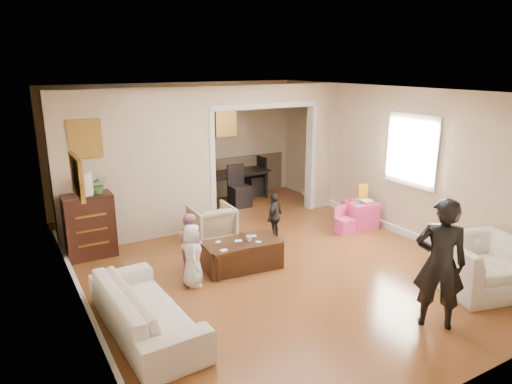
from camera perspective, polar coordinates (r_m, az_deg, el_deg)
floor at (r=7.36m, az=0.79°, el=-8.26°), size 7.00×7.00×0.00m
partition_left at (r=8.03m, az=-14.37°, el=3.06°), size 2.75×0.18×2.60m
partition_right at (r=9.76m, az=7.94°, el=5.58°), size 0.55×0.18×2.60m
partition_header at (r=8.85m, az=1.01°, el=12.04°), size 2.22×0.18×0.35m
window_pane at (r=8.32m, az=18.76°, el=4.90°), size 0.03×0.95×1.10m
framed_art_partition at (r=7.66m, az=-20.40°, el=6.17°), size 0.45×0.03×0.55m
framed_art_sofa_wall at (r=5.36m, az=-21.30°, el=1.80°), size 0.03×0.55×0.40m
framed_art_alcove at (r=10.36m, az=-3.74°, el=8.51°), size 0.45×0.03×0.55m
sofa at (r=5.56m, az=-13.50°, el=-13.81°), size 0.88×2.02×0.58m
armchair_back at (r=7.96m, az=-5.48°, el=-3.93°), size 0.72×0.74×0.65m
armchair_front at (r=6.96m, az=26.05°, el=-8.17°), size 1.32×1.22×0.72m
dresser at (r=7.73m, az=-19.90°, el=-3.98°), size 0.74×0.42×1.02m
table_lamp at (r=7.54m, az=-20.38°, el=0.98°), size 0.22×0.22×0.36m
potted_plant at (r=7.58m, az=-18.87°, el=0.90°), size 0.26×0.22×0.28m
coffee_table at (r=6.98m, az=-1.75°, el=-7.75°), size 1.19×0.70×0.42m
coffee_cup at (r=6.89m, az=-0.84°, el=-5.78°), size 0.10×0.10×0.09m
play_table at (r=8.83m, az=12.73°, el=-2.76°), size 0.59×0.59×0.50m
cereal_box at (r=8.87m, az=13.03°, el=0.00°), size 0.21×0.10×0.30m
cyan_cup at (r=8.65m, az=12.58°, el=-1.13°), size 0.08×0.08×0.08m
toy_block at (r=8.76m, az=11.73°, el=-0.97°), size 0.09×0.07×0.05m
play_bowl at (r=8.70m, az=13.62°, el=-1.19°), size 0.24×0.24×0.05m
dining_table at (r=10.42m, az=-3.71°, el=0.84°), size 1.89×1.12×0.65m
adult_person at (r=5.71m, az=21.82°, el=-8.20°), size 0.67×0.67×1.57m
child_kneel_a at (r=6.43m, az=-7.87°, el=-7.76°), size 0.39×0.50×0.89m
child_kneel_b at (r=6.87m, az=-8.14°, el=-6.19°), size 0.43×0.50×0.89m
child_toddler at (r=8.00m, az=2.31°, el=-3.04°), size 0.52×0.44×0.84m
craft_papers at (r=6.86m, az=-2.43°, el=-6.26°), size 0.75×0.42×0.00m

